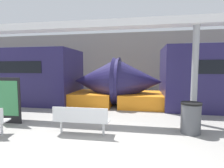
# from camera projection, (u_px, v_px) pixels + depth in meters

# --- Properties ---
(ground_plane) EXTENTS (60.00, 60.00, 0.00)m
(ground_plane) POSITION_uv_depth(u_px,v_px,m) (94.00, 156.00, 4.06)
(ground_plane) COLOR gray
(station_wall) EXTENTS (56.00, 0.20, 5.00)m
(station_wall) POSITION_uv_depth(u_px,v_px,m) (129.00, 63.00, 14.67)
(station_wall) COLOR gray
(station_wall) RESTS_ON ground_plane
(bench_near) EXTENTS (1.71, 0.46, 0.87)m
(bench_near) POSITION_uv_depth(u_px,v_px,m) (81.00, 118.00, 5.30)
(bench_near) COLOR silver
(bench_near) RESTS_ON ground_plane
(trash_bin) EXTENTS (0.62, 0.62, 0.97)m
(trash_bin) POSITION_uv_depth(u_px,v_px,m) (191.00, 118.00, 5.45)
(trash_bin) COLOR #4C4F54
(trash_bin) RESTS_ON ground_plane
(poster_board) EXTENTS (0.93, 0.07, 1.70)m
(poster_board) POSITION_uv_depth(u_px,v_px,m) (9.00, 100.00, 6.42)
(poster_board) COLOR black
(poster_board) RESTS_ON ground_plane
(support_column_near) EXTENTS (0.23, 0.23, 3.56)m
(support_column_near) POSITION_uv_depth(u_px,v_px,m) (195.00, 75.00, 6.32)
(support_column_near) COLOR gray
(support_column_near) RESTS_ON ground_plane
(canopy_beam) EXTENTS (28.00, 0.60, 0.28)m
(canopy_beam) POSITION_uv_depth(u_px,v_px,m) (197.00, 21.00, 6.15)
(canopy_beam) COLOR silver
(canopy_beam) RESTS_ON support_column_near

